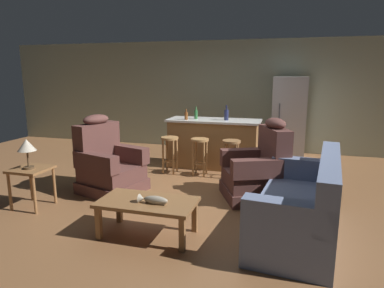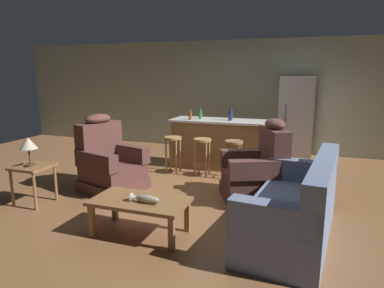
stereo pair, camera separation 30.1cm
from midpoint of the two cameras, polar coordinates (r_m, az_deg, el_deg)
ground_plane at (r=5.60m, az=2.11°, el=-7.36°), size 12.00×12.00×0.00m
back_wall at (r=8.35m, az=8.65°, el=7.94°), size 12.00×0.05×2.60m
coffee_table at (r=3.99m, az=-6.51°, el=-9.96°), size 1.10×0.60×0.42m
fish_figurine at (r=3.86m, az=-5.66°, el=-9.12°), size 0.34×0.10×0.10m
couch at (r=4.10m, az=19.03°, el=-10.26°), size 1.04×1.98×0.94m
recliner_near_lamp at (r=5.57m, az=-12.12°, el=-3.20°), size 1.05×1.05×1.20m
recliner_near_island at (r=5.13m, az=12.63°, el=-4.52°), size 1.11×1.11×1.20m
end_table at (r=5.27m, az=-23.51°, el=-4.34°), size 0.48×0.48×0.56m
table_lamp at (r=5.15m, az=-24.13°, el=-0.09°), size 0.24×0.24×0.41m
kitchen_island at (r=6.74m, az=5.57°, el=0.08°), size 1.80×0.70×0.95m
bar_stool_left at (r=6.35m, az=-1.83°, el=-0.64°), size 0.32×0.32×0.68m
bar_stool_middle at (r=6.17m, az=3.14°, el=-1.02°), size 0.32×0.32×0.68m
bar_stool_right at (r=6.04m, az=8.37°, el=-1.41°), size 0.32×0.32×0.68m
refrigerator at (r=7.67m, az=18.04°, el=4.02°), size 0.70×0.69×1.76m
bottle_tall_green at (r=6.73m, az=2.68°, el=4.97°), size 0.07×0.07×0.24m
bottle_short_amber at (r=6.62m, az=1.00°, el=4.76°), size 0.07×0.07×0.21m
bottle_wine_dark at (r=6.56m, az=7.74°, el=4.85°), size 0.08×0.08×0.29m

